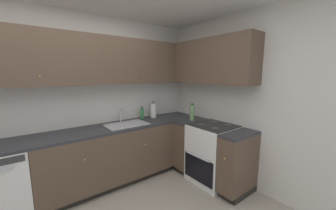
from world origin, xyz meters
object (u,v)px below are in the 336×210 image
at_px(oil_bottle, 192,112).
at_px(soap_bottle, 142,113).
at_px(paper_towel_roll, 153,111).
at_px(oven_range, 213,153).

bearing_deg(oil_bottle, soap_bottle, 134.78).
bearing_deg(paper_towel_roll, oven_range, -68.81).
height_order(soap_bottle, paper_towel_roll, paper_towel_roll).
relative_size(soap_bottle, oil_bottle, 0.75).
bearing_deg(oil_bottle, paper_towel_roll, 123.12).
height_order(oven_range, oil_bottle, oil_bottle).
bearing_deg(soap_bottle, oil_bottle, -45.22).
distance_m(oven_range, soap_bottle, 1.35).
distance_m(soap_bottle, oil_bottle, 0.87).
height_order(oven_range, paper_towel_roll, paper_towel_roll).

